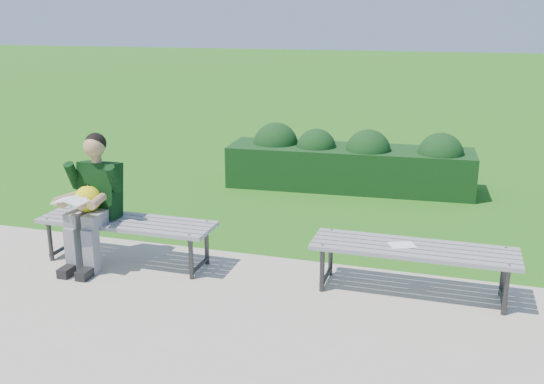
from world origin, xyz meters
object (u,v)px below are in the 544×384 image
at_px(bench_right, 413,252).
at_px(seated_boy, 93,197).
at_px(bench_left, 127,225).
at_px(hedge, 348,162).
at_px(paper_sheet, 402,245).

distance_m(bench_right, seated_boy, 3.13).
distance_m(bench_left, bench_right, 2.81).
height_order(bench_left, bench_right, same).
xyz_separation_m(hedge, bench_left, (-1.63, -3.48, 0.02)).
height_order(bench_right, seated_boy, seated_boy).
height_order(bench_left, seated_boy, seated_boy).
relative_size(bench_left, seated_boy, 1.37).
bearing_deg(bench_right, seated_boy, -176.40).
bearing_deg(paper_sheet, hedge, 107.68).
bearing_deg(bench_left, seated_boy, -162.08).
height_order(bench_right, paper_sheet, bench_right).
height_order(bench_left, paper_sheet, bench_left).
relative_size(bench_right, seated_boy, 1.37).
distance_m(hedge, seated_boy, 4.08).
distance_m(hedge, bench_right, 3.58).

